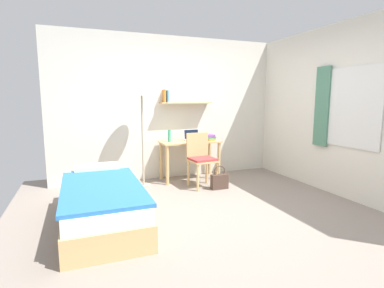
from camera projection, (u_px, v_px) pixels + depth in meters
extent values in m
plane|color=gray|center=(221.00, 213.00, 3.86)|extent=(5.28, 5.28, 0.00)
cube|color=silver|center=(173.00, 108.00, 5.54)|extent=(4.40, 0.05, 2.60)
cube|color=tan|center=(186.00, 103.00, 5.47)|extent=(0.97, 0.22, 0.02)
cube|color=orange|center=(164.00, 96.00, 5.33)|extent=(0.03, 0.15, 0.23)
cube|color=#3384C6|center=(167.00, 96.00, 5.34)|extent=(0.03, 0.16, 0.21)
cube|color=silver|center=(345.00, 111.00, 4.39)|extent=(0.05, 4.40, 2.60)
cube|color=silver|center=(353.00, 108.00, 4.21)|extent=(0.02, 0.90, 1.15)
cube|color=white|center=(354.00, 108.00, 4.21)|extent=(0.01, 0.84, 1.09)
cube|color=#4C7F66|center=(322.00, 107.00, 4.72)|extent=(0.03, 0.28, 1.25)
cube|color=tan|center=(102.00, 210.00, 3.59)|extent=(0.86, 1.99, 0.28)
cube|color=silver|center=(101.00, 193.00, 3.56)|extent=(0.83, 1.93, 0.16)
cube|color=#2D70B7|center=(102.00, 187.00, 3.43)|extent=(0.88, 1.63, 0.04)
cube|color=white|center=(97.00, 168.00, 4.25)|extent=(0.60, 0.28, 0.10)
cube|color=tan|center=(190.00, 142.00, 5.40)|extent=(1.08, 0.51, 0.03)
cylinder|color=tan|center=(167.00, 165.00, 5.09)|extent=(0.06, 0.06, 0.69)
cylinder|color=tan|center=(219.00, 161.00, 5.44)|extent=(0.06, 0.06, 0.69)
cylinder|color=tan|center=(161.00, 161.00, 5.47)|extent=(0.06, 0.06, 0.69)
cylinder|color=tan|center=(209.00, 157.00, 5.82)|extent=(0.06, 0.06, 0.69)
cube|color=tan|center=(202.00, 161.00, 4.95)|extent=(0.46, 0.45, 0.03)
cube|color=#B23838|center=(202.00, 159.00, 4.95)|extent=(0.42, 0.42, 0.04)
cube|color=tan|center=(197.00, 144.00, 5.08)|extent=(0.40, 0.07, 0.40)
cylinder|color=tan|center=(198.00, 178.00, 4.76)|extent=(0.04, 0.04, 0.44)
cylinder|color=tan|center=(217.00, 175.00, 4.91)|extent=(0.04, 0.04, 0.44)
cylinder|color=tan|center=(188.00, 173.00, 5.06)|extent=(0.04, 0.04, 0.44)
cylinder|color=tan|center=(207.00, 171.00, 5.22)|extent=(0.04, 0.04, 0.44)
cylinder|color=#B2A893|center=(144.00, 185.00, 5.07)|extent=(0.24, 0.24, 0.02)
cylinder|color=#B2A893|center=(143.00, 141.00, 4.96)|extent=(0.03, 0.03, 1.51)
cone|color=silver|center=(141.00, 88.00, 4.83)|extent=(0.39, 0.39, 0.22)
cube|color=#B7BABF|center=(193.00, 140.00, 5.43)|extent=(0.30, 0.21, 0.01)
cube|color=#B7BABF|center=(191.00, 134.00, 5.49)|extent=(0.30, 0.05, 0.19)
cube|color=black|center=(191.00, 134.00, 5.49)|extent=(0.27, 0.04, 0.16)
cylinder|color=#42A87F|center=(169.00, 136.00, 5.27)|extent=(0.06, 0.06, 0.21)
cube|color=orange|center=(210.00, 139.00, 5.50)|extent=(0.13, 0.22, 0.03)
cube|color=#4CA856|center=(210.00, 138.00, 5.50)|extent=(0.19, 0.23, 0.02)
cube|color=#3384C6|center=(210.00, 137.00, 5.50)|extent=(0.15, 0.20, 0.02)
cube|color=purple|center=(210.00, 135.00, 5.49)|extent=(0.16, 0.23, 0.03)
cube|color=#4C382D|center=(219.00, 182.00, 4.89)|extent=(0.29, 0.11, 0.24)
torus|color=#4C382D|center=(220.00, 171.00, 4.87)|extent=(0.20, 0.02, 0.20)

